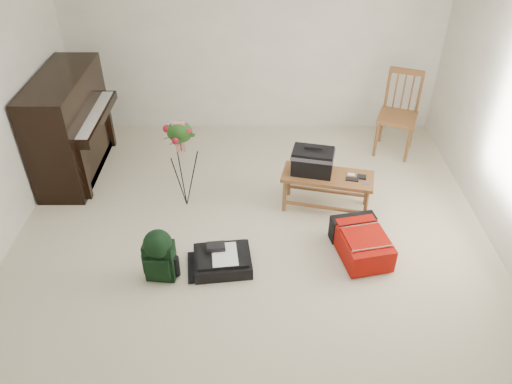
{
  "coord_description": "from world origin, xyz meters",
  "views": [
    {
      "loc": [
        0.05,
        -3.68,
        3.51
      ],
      "look_at": [
        0.04,
        0.35,
        0.56
      ],
      "focal_mm": 35.0,
      "sensor_mm": 36.0,
      "label": 1
    }
  ],
  "objects_px": {
    "bench": "(317,167)",
    "green_backpack": "(159,253)",
    "piano": "(71,128)",
    "dining_chair": "(397,114)",
    "flower_stand": "(183,165)",
    "black_duffel": "(222,260)",
    "red_suitcase": "(361,240)"
  },
  "relations": [
    {
      "from": "bench",
      "to": "green_backpack",
      "type": "relative_size",
      "value": 1.89
    },
    {
      "from": "piano",
      "to": "dining_chair",
      "type": "xyz_separation_m",
      "value": [
        4.04,
        0.49,
        -0.07
      ]
    },
    {
      "from": "bench",
      "to": "flower_stand",
      "type": "bearing_deg",
      "value": -168.95
    },
    {
      "from": "black_duffel",
      "to": "flower_stand",
      "type": "relative_size",
      "value": 0.55
    },
    {
      "from": "dining_chair",
      "to": "green_backpack",
      "type": "relative_size",
      "value": 1.95
    },
    {
      "from": "bench",
      "to": "red_suitcase",
      "type": "height_order",
      "value": "bench"
    },
    {
      "from": "bench",
      "to": "black_duffel",
      "type": "xyz_separation_m",
      "value": [
        -0.99,
        -0.97,
        -0.45
      ]
    },
    {
      "from": "green_backpack",
      "to": "flower_stand",
      "type": "xyz_separation_m",
      "value": [
        0.11,
        1.14,
        0.23
      ]
    },
    {
      "from": "bench",
      "to": "flower_stand",
      "type": "relative_size",
      "value": 0.95
    },
    {
      "from": "bench",
      "to": "flower_stand",
      "type": "distance_m",
      "value": 1.46
    },
    {
      "from": "black_duffel",
      "to": "flower_stand",
      "type": "height_order",
      "value": "flower_stand"
    },
    {
      "from": "piano",
      "to": "bench",
      "type": "relative_size",
      "value": 1.43
    },
    {
      "from": "bench",
      "to": "green_backpack",
      "type": "bearing_deg",
      "value": -132.29
    },
    {
      "from": "piano",
      "to": "flower_stand",
      "type": "distance_m",
      "value": 1.61
    },
    {
      "from": "red_suitcase",
      "to": "black_duffel",
      "type": "distance_m",
      "value": 1.41
    },
    {
      "from": "piano",
      "to": "red_suitcase",
      "type": "height_order",
      "value": "piano"
    },
    {
      "from": "bench",
      "to": "green_backpack",
      "type": "height_order",
      "value": "bench"
    },
    {
      "from": "dining_chair",
      "to": "red_suitcase",
      "type": "bearing_deg",
      "value": -89.61
    },
    {
      "from": "red_suitcase",
      "to": "flower_stand",
      "type": "relative_size",
      "value": 0.68
    },
    {
      "from": "piano",
      "to": "green_backpack",
      "type": "relative_size",
      "value": 2.71
    },
    {
      "from": "bench",
      "to": "dining_chair",
      "type": "height_order",
      "value": "dining_chair"
    },
    {
      "from": "dining_chair",
      "to": "black_duffel",
      "type": "height_order",
      "value": "dining_chair"
    },
    {
      "from": "dining_chair",
      "to": "red_suitcase",
      "type": "distance_m",
      "value": 2.17
    },
    {
      "from": "red_suitcase",
      "to": "black_duffel",
      "type": "xyz_separation_m",
      "value": [
        -1.39,
        -0.22,
        -0.07
      ]
    },
    {
      "from": "bench",
      "to": "black_duffel",
      "type": "bearing_deg",
      "value": -123.25
    },
    {
      "from": "red_suitcase",
      "to": "black_duffel",
      "type": "bearing_deg",
      "value": 177.12
    },
    {
      "from": "green_backpack",
      "to": "flower_stand",
      "type": "bearing_deg",
      "value": 90.3
    },
    {
      "from": "dining_chair",
      "to": "black_duffel",
      "type": "bearing_deg",
      "value": -112.83
    },
    {
      "from": "black_duffel",
      "to": "red_suitcase",
      "type": "bearing_deg",
      "value": 2.12
    },
    {
      "from": "dining_chair",
      "to": "red_suitcase",
      "type": "height_order",
      "value": "dining_chair"
    },
    {
      "from": "dining_chair",
      "to": "flower_stand",
      "type": "distance_m",
      "value": 2.88
    },
    {
      "from": "bench",
      "to": "red_suitcase",
      "type": "bearing_deg",
      "value": -49.4
    }
  ]
}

